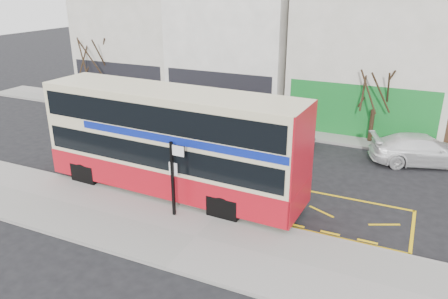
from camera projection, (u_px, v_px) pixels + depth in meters
The scene contains 15 objects.
ground at pixel (223, 211), 17.54m from camera, with size 120.00×120.00×0.00m, color black.
pavement at pixel (196, 238), 15.56m from camera, with size 40.00×4.00×0.15m, color gray.
kerb at pixel (219, 213), 17.19m from camera, with size 40.00×0.15×0.15m, color gray.
far_pavement at pixel (298, 130), 26.82m from camera, with size 50.00×3.00×0.15m, color gray.
road_markings at pixel (239, 194), 18.89m from camera, with size 14.00×3.40×0.01m, color #E6B80C, non-canonical shape.
terrace_far_left at pixel (147, 34), 33.76m from camera, with size 8.00×8.01×10.80m.
terrace_left at pixel (242, 32), 30.45m from camera, with size 8.00×8.01×11.80m.
terrace_green_shop at pixel (376, 42), 27.02m from camera, with size 9.00×8.01×11.30m.
double_decker_bus at pixel (172, 141), 18.20m from camera, with size 11.50×3.06×4.56m.
bus_stop_post at pixel (174, 172), 16.30m from camera, with size 0.75×0.13×3.01m.
car_silver at pixel (174, 110), 28.77m from camera, with size 1.54×3.84×1.31m, color #B0B1B5.
car_grey at pixel (273, 130), 24.73m from camera, with size 1.59×4.55×1.50m, color #484D51.
car_white at pixel (423, 150), 21.80m from camera, with size 2.08×5.12×1.49m, color white.
street_tree_left at pixel (92, 47), 30.98m from camera, with size 2.89×2.89×6.24m.
street_tree_right at pixel (377, 80), 23.57m from camera, with size 2.48×2.48×5.35m.
Camera 1 is at (6.51, -14.02, 8.64)m, focal length 35.00 mm.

